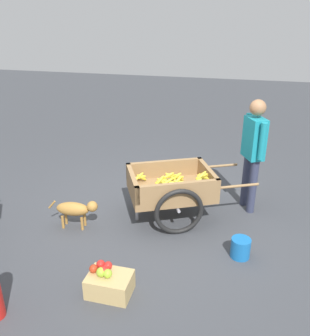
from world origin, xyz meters
TOP-DOWN VIEW (x-y plane):
  - ground_plane at (0.00, 0.00)m, footprint 24.00×24.00m
  - fruit_cart at (-0.34, -0.14)m, footprint 1.82×1.41m
  - vendor_person at (-1.36, -0.66)m, footprint 0.33×0.51m
  - dog at (0.81, 0.43)m, footprint 0.67×0.22m
  - plastic_bucket at (-1.31, 0.54)m, footprint 0.23×0.23m
  - mixed_fruit_crate at (-0.05, 1.47)m, footprint 0.44×0.32m

SIDE VIEW (x-z plane):
  - ground_plane at x=0.00m, z-range 0.00..0.00m
  - plastic_bucket at x=-1.31m, z-range 0.00..0.24m
  - mixed_fruit_crate at x=-0.05m, z-range -0.03..0.29m
  - dog at x=0.81m, z-range 0.07..0.47m
  - fruit_cart at x=-0.34m, z-range 0.08..0.79m
  - vendor_person at x=-1.36m, z-range 0.16..1.75m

